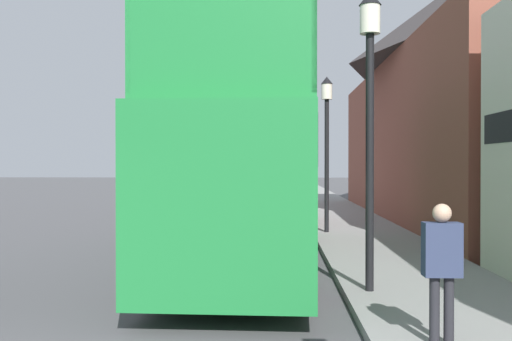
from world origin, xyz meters
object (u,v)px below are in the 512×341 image
Objects in this scene: lamp_post_second at (327,125)px; pedestrian_second at (442,260)px; tour_bus at (251,175)px; lamp_post_nearest at (370,85)px; parked_car_ahead_of_bus at (274,206)px.

pedestrian_second is at bearing -88.15° from lamp_post_second.
lamp_post_second reaches higher than tour_bus.
pedestrian_second is 3.66m from lamp_post_nearest.
lamp_post_second is (0.01, 8.21, -0.09)m from lamp_post_nearest.
tour_bus is at bearing -111.65° from lamp_post_second.
pedestrian_second reaches higher than parked_car_ahead_of_bus.
pedestrian_second is 0.33× the size of lamp_post_nearest.
parked_car_ahead_of_bus is 2.66× the size of pedestrian_second.
lamp_post_nearest reaches higher than tour_bus.
lamp_post_nearest is (1.56, -11.04, 2.70)m from parked_car_ahead_of_bus.
lamp_post_nearest is (2.01, -3.13, 1.48)m from tour_bus.
lamp_post_nearest is at bearing 97.36° from pedestrian_second.
parked_car_ahead_of_bus is 0.88× the size of lamp_post_nearest.
parked_car_ahead_of_bus is 4.15m from lamp_post_second.
tour_bus is at bearing -91.06° from parked_car_ahead_of_bus.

